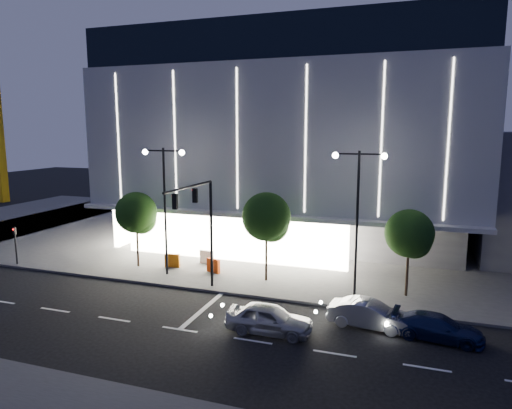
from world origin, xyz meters
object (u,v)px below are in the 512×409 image
object	(u,v)px
ped_signal_far	(15,242)
street_lamp_west	(165,192)
car_second	(369,314)
barrier_c	(213,266)
car_lead	(269,319)
barrier_d	(207,257)
traffic_mast	(201,216)
street_lamp_east	(358,202)
tree_mid	(267,219)
tree_left	(137,215)
barrier_a	(172,261)
tree_right	(410,236)
car_third	(437,327)

from	to	relation	value
ped_signal_far	street_lamp_west	bearing A→B (deg)	7.13
car_second	barrier_c	size ratio (longest dim) A/B	3.88
car_lead	barrier_d	bearing A→B (deg)	39.47
traffic_mast	barrier_d	size ratio (longest dim) A/B	6.43
ped_signal_far	car_second	world-z (taller)	ped_signal_far
barrier_d	barrier_c	bearing A→B (deg)	-48.26
street_lamp_east	barrier_c	bearing A→B (deg)	172.03
barrier_c	car_lead	bearing A→B (deg)	-29.16
tree_mid	car_lead	size ratio (longest dim) A/B	1.39
street_lamp_east	tree_left	world-z (taller)	street_lamp_east
traffic_mast	tree_left	world-z (taller)	traffic_mast
car_lead	barrier_c	size ratio (longest dim) A/B	4.02
street_lamp_west	barrier_a	bearing A→B (deg)	106.32
traffic_mast	tree_right	world-z (taller)	traffic_mast
car_second	barrier_d	size ratio (longest dim) A/B	3.88
ped_signal_far	street_lamp_east	bearing A→B (deg)	3.44
car_second	tree_right	bearing A→B (deg)	-12.34
tree_mid	barrier_a	bearing A→B (deg)	175.71
car_second	barrier_a	distance (m)	15.75
car_lead	car_second	bearing A→B (deg)	-63.94
car_lead	ped_signal_far	bearing A→B (deg)	77.29
traffic_mast	tree_mid	size ratio (longest dim) A/B	1.15
street_lamp_west	street_lamp_east	xyz separation A→B (m)	(13.00, 0.00, 0.00)
tree_mid	tree_right	bearing A→B (deg)	-0.00
street_lamp_east	barrier_d	size ratio (longest dim) A/B	8.18
car_third	street_lamp_east	bearing A→B (deg)	52.10
ped_signal_far	barrier_a	world-z (taller)	ped_signal_far
ped_signal_far	tree_right	distance (m)	28.21
tree_left	car_lead	size ratio (longest dim) A/B	1.30
car_third	barrier_d	bearing A→B (deg)	70.54
car_third	barrier_c	distance (m)	15.72
tree_right	tree_left	bearing A→B (deg)	180.00
tree_mid	barrier_d	xyz separation A→B (m)	(-5.49, 2.28, -3.68)
car_second	barrier_c	bearing A→B (deg)	71.31
tree_left	car_second	bearing A→B (deg)	-16.41
barrier_c	barrier_d	distance (m)	2.35
tree_right	barrier_a	world-z (taller)	tree_right
street_lamp_east	car_lead	world-z (taller)	street_lamp_east
ped_signal_far	barrier_c	size ratio (longest dim) A/B	2.73
car_second	ped_signal_far	bearing A→B (deg)	91.52
car_lead	barrier_d	distance (m)	12.52
street_lamp_west	tree_right	distance (m)	16.19
street_lamp_east	tree_right	distance (m)	3.81
tree_mid	car_second	world-z (taller)	tree_mid
tree_left	tree_right	distance (m)	19.00
tree_left	barrier_a	distance (m)	4.25
street_lamp_east	car_third	distance (m)	8.26
street_lamp_west	car_third	world-z (taller)	street_lamp_west
tree_left	car_second	xyz separation A→B (m)	(17.21, -5.07, -3.33)
tree_right	barrier_a	xyz separation A→B (m)	(-16.49, 0.56, -3.23)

